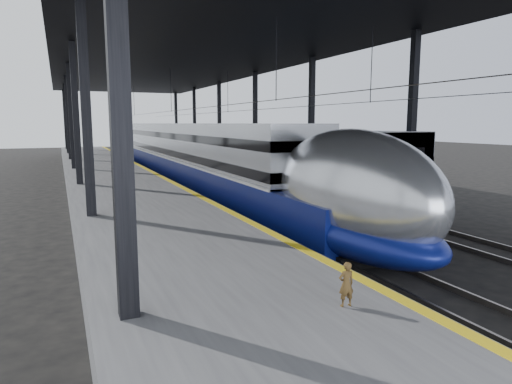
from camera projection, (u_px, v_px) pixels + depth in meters
ground at (286, 258)px, 15.31m from camera, size 160.00×160.00×0.00m
platform at (112, 181)px, 32.02m from camera, size 6.00×80.00×1.00m
yellow_strip at (152, 172)px, 33.04m from camera, size 0.30×80.00×0.01m
rails at (220, 181)px, 35.22m from camera, size 6.52×80.00×0.16m
canopy at (184, 58)px, 32.85m from camera, size 18.00×75.00×9.47m
tgv_train at (168, 151)px, 40.12m from camera, size 3.12×65.20×4.48m
second_train at (212, 148)px, 44.58m from camera, size 3.00×56.05×4.13m
child at (346, 284)px, 8.70m from camera, size 0.33×0.23×0.88m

